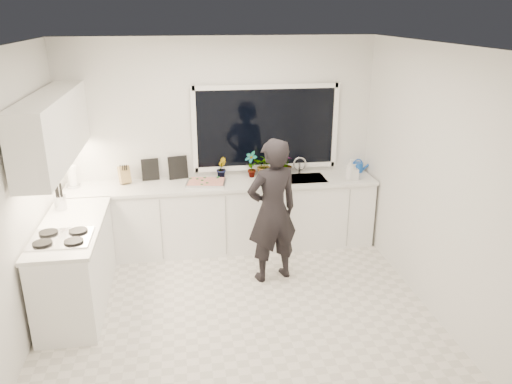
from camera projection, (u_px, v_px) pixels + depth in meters
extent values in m
cube|color=beige|center=(237.00, 307.00, 5.34)|extent=(4.00, 3.50, 0.02)
cube|color=white|center=(220.00, 144.00, 6.51)|extent=(4.00, 0.02, 2.70)
cube|color=white|center=(19.00, 199.00, 4.59)|extent=(0.02, 3.50, 2.70)
cube|color=white|center=(428.00, 178.00, 5.16)|extent=(0.02, 3.50, 2.70)
cube|color=white|center=(233.00, 43.00, 4.41)|extent=(4.00, 3.50, 0.02)
cube|color=black|center=(266.00, 128.00, 6.50)|extent=(1.80, 0.02, 1.00)
cube|color=white|center=(224.00, 217.00, 6.54)|extent=(3.92, 0.58, 0.88)
cube|color=white|center=(76.00, 266.00, 5.28)|extent=(0.58, 1.60, 0.88)
cube|color=silver|center=(223.00, 184.00, 6.37)|extent=(3.94, 0.62, 0.04)
cube|color=silver|center=(71.00, 226.00, 5.12)|extent=(0.62, 1.60, 0.04)
cube|color=white|center=(53.00, 128.00, 5.10)|extent=(0.34, 2.10, 0.70)
cube|color=silver|center=(303.00, 182.00, 6.54)|extent=(0.58, 0.42, 0.14)
cylinder|color=silver|center=(300.00, 166.00, 6.67)|extent=(0.03, 0.03, 0.22)
cube|color=black|center=(61.00, 238.00, 4.78)|extent=(0.56, 0.48, 0.03)
imported|color=black|center=(272.00, 211.00, 5.64)|extent=(0.71, 0.56, 1.69)
cube|color=silver|center=(206.00, 183.00, 6.31)|extent=(0.54, 0.44, 0.03)
cube|color=#B52F18|center=(206.00, 181.00, 6.30)|extent=(0.49, 0.39, 0.01)
cylinder|color=#134DB5|center=(358.00, 167.00, 6.76)|extent=(0.17, 0.17, 0.13)
cylinder|color=silver|center=(73.00, 177.00, 6.16)|extent=(0.14, 0.14, 0.26)
cube|color=brown|center=(125.00, 175.00, 6.29)|extent=(0.16, 0.14, 0.22)
cylinder|color=silver|center=(60.00, 203.00, 5.48)|extent=(0.16, 0.16, 0.16)
cube|color=black|center=(150.00, 169.00, 6.42)|extent=(0.22, 0.05, 0.28)
cube|color=black|center=(178.00, 167.00, 6.46)|extent=(0.25, 0.07, 0.30)
imported|color=#26662D|center=(221.00, 168.00, 6.47)|extent=(0.14, 0.16, 0.28)
imported|color=#26662D|center=(251.00, 164.00, 6.52)|extent=(0.21, 0.22, 0.34)
imported|color=#26662D|center=(265.00, 165.00, 6.55)|extent=(0.35, 0.34, 0.30)
imported|color=#26662D|center=(286.00, 164.00, 6.59)|extent=(0.24, 0.24, 0.30)
imported|color=#D8BF66|center=(350.00, 169.00, 6.42)|extent=(0.16, 0.16, 0.28)
imported|color=#D8BF66|center=(354.00, 172.00, 6.44)|extent=(0.10, 0.10, 0.21)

